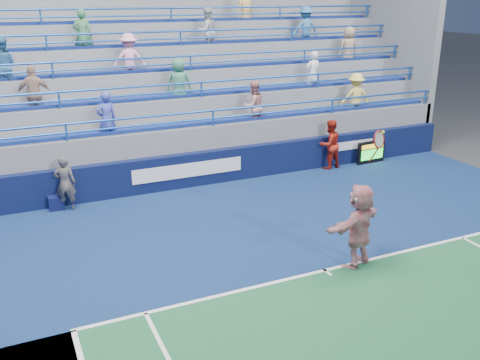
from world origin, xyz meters
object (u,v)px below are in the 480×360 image
judge_chair (56,201)px  ball_girl (330,144)px  tennis_player (359,225)px  serve_speed_board (371,152)px  line_judge (65,183)px

judge_chair → ball_girl: bearing=-0.1°
judge_chair → tennis_player: bearing=-47.0°
judge_chair → serve_speed_board: bearing=-0.7°
judge_chair → line_judge: line_judge is taller
tennis_player → ball_girl: size_ratio=1.79×
judge_chair → tennis_player: 8.63m
serve_speed_board → ball_girl: 1.80m
tennis_player → ball_girl: (3.36, 6.27, -0.11)m
judge_chair → tennis_player: (5.87, -6.29, 0.74)m
ball_girl → line_judge: bearing=-6.7°
tennis_player → line_judge: size_ratio=1.94×
serve_speed_board → ball_girl: (-1.73, 0.12, 0.46)m
line_judge → serve_speed_board: bearing=-162.7°
tennis_player → line_judge: 8.26m
judge_chair → tennis_player: tennis_player is taller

